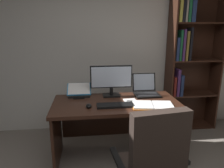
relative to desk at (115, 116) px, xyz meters
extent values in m
cube|color=beige|center=(0.05, 0.91, 0.76)|extent=(5.02, 0.12, 2.61)
cube|color=#381E14|center=(0.00, -0.08, 0.19)|extent=(1.52, 0.74, 0.04)
cube|color=#381E14|center=(-0.72, -0.08, -0.19)|extent=(0.03, 0.68, 0.72)
cube|color=#381E14|center=(0.72, -0.08, -0.19)|extent=(0.03, 0.68, 0.72)
cube|color=#381E14|center=(0.00, 0.27, -0.15)|extent=(1.40, 0.03, 0.50)
cube|color=#381E14|center=(0.95, 0.67, 0.58)|extent=(0.02, 0.32, 2.25)
cube|color=#381E14|center=(1.73, 0.67, 0.58)|extent=(0.02, 0.32, 2.25)
cube|color=#381E14|center=(1.34, 0.83, 0.58)|extent=(0.81, 0.01, 2.25)
cube|color=#381E14|center=(1.34, 0.67, -0.53)|extent=(0.76, 0.30, 0.02)
cube|color=gray|center=(1.01, 0.62, -0.34)|extent=(0.06, 0.20, 0.37)
cube|color=olive|center=(1.08, 0.62, -0.29)|extent=(0.06, 0.21, 0.46)
cube|color=olive|center=(1.15, 0.61, -0.32)|extent=(0.04, 0.18, 0.40)
cube|color=#381E14|center=(1.34, 0.67, 0.03)|extent=(0.76, 0.30, 0.02)
cube|color=maroon|center=(1.00, 0.61, 0.19)|extent=(0.04, 0.18, 0.30)
cube|color=#512D66|center=(1.06, 0.62, 0.25)|extent=(0.04, 0.20, 0.42)
cube|color=navy|center=(1.12, 0.65, 0.20)|extent=(0.05, 0.25, 0.33)
cube|color=#381E14|center=(1.34, 0.67, 0.58)|extent=(0.76, 0.30, 0.02)
cube|color=navy|center=(1.00, 0.65, 0.76)|extent=(0.04, 0.26, 0.34)
cube|color=#195633|center=(1.05, 0.61, 0.82)|extent=(0.03, 0.19, 0.45)
cube|color=#512D66|center=(1.09, 0.63, 0.82)|extent=(0.03, 0.21, 0.46)
cube|color=olive|center=(1.15, 0.62, 0.81)|extent=(0.03, 0.21, 0.43)
cube|color=black|center=(1.20, 0.61, 0.84)|extent=(0.03, 0.18, 0.48)
cube|color=#381E14|center=(1.34, 0.67, 1.14)|extent=(0.76, 0.30, 0.02)
cube|color=gold|center=(1.00, 0.62, 1.31)|extent=(0.04, 0.20, 0.31)
cube|color=black|center=(1.05, 0.63, 1.32)|extent=(0.04, 0.22, 0.34)
cube|color=gray|center=(1.09, 0.61, 1.37)|extent=(0.03, 0.18, 0.44)
cube|color=#195633|center=(1.14, 0.61, 1.36)|extent=(0.04, 0.18, 0.42)
cube|color=navy|center=(1.19, 0.63, 1.36)|extent=(0.06, 0.22, 0.42)
cube|color=#2D231E|center=(0.18, -0.84, -0.16)|extent=(0.56, 0.54, 0.07)
cube|color=#2D231E|center=(0.21, -1.04, 0.17)|extent=(0.48, 0.16, 0.60)
cube|color=black|center=(-0.10, -0.88, -0.03)|extent=(0.10, 0.39, 0.04)
cube|color=black|center=(0.46, -0.80, -0.03)|extent=(0.10, 0.39, 0.04)
cube|color=black|center=(-0.03, 0.16, 0.22)|extent=(0.22, 0.16, 0.02)
cylinder|color=black|center=(-0.03, 0.16, 0.28)|extent=(0.04, 0.04, 0.09)
cube|color=black|center=(-0.03, 0.17, 0.47)|extent=(0.54, 0.02, 0.29)
cube|color=silver|center=(-0.03, 0.15, 0.47)|extent=(0.51, 0.00, 0.26)
cube|color=black|center=(0.44, 0.12, 0.22)|extent=(0.32, 0.26, 0.02)
cube|color=#2D2D30|center=(0.44, 0.11, 0.23)|extent=(0.27, 0.14, 0.00)
cube|color=black|center=(0.44, 0.29, 0.35)|extent=(0.32, 0.07, 0.24)
cube|color=silver|center=(0.44, 0.28, 0.35)|extent=(0.29, 0.06, 0.21)
cube|color=black|center=(-0.03, -0.22, 0.22)|extent=(0.42, 0.15, 0.02)
ellipsoid|color=black|center=(-0.33, -0.22, 0.23)|extent=(0.06, 0.10, 0.04)
cube|color=black|center=(-0.45, 0.14, 0.22)|extent=(0.14, 0.12, 0.01)
cube|color=black|center=(-0.45, 0.10, 0.23)|extent=(0.28, 0.01, 0.01)
cube|color=#2D84C6|center=(-0.45, 0.25, 0.29)|extent=(0.31, 0.21, 0.12)
cube|color=white|center=(-0.45, 0.24, 0.30)|extent=(0.28, 0.19, 0.10)
cube|color=orange|center=(0.28, -0.25, 0.22)|extent=(0.28, 0.32, 0.01)
cube|color=orange|center=(0.51, -0.29, 0.22)|extent=(0.28, 0.32, 0.01)
cube|color=white|center=(0.28, -0.25, 0.23)|extent=(0.26, 0.30, 0.02)
cube|color=white|center=(0.51, -0.29, 0.23)|extent=(0.26, 0.30, 0.02)
cylinder|color=#B7B7BC|center=(0.39, -0.27, 0.22)|extent=(0.06, 0.25, 0.02)
cube|color=white|center=(0.18, -0.10, 0.22)|extent=(0.16, 0.22, 0.01)
cylinder|color=black|center=(0.20, -0.10, 0.23)|extent=(0.14, 0.03, 0.01)
camera|label=1|loc=(-0.34, -2.45, 1.08)|focal=33.90mm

